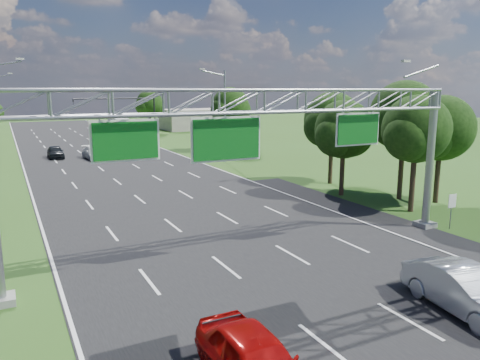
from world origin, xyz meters
TOP-DOWN VIEW (x-y plane):
  - ground at (0.00, 30.00)m, footprint 220.00×220.00m
  - road at (0.00, 30.00)m, footprint 18.00×180.00m
  - road_flare at (10.20, 14.00)m, footprint 3.00×30.00m
  - sign_gantry at (0.33, 12.00)m, footprint 23.50×1.00m
  - regulatory_sign at (12.40, 10.98)m, footprint 0.60×0.08m
  - traffic_signal at (7.48, 65.00)m, footprint 12.21×0.24m
  - streetlight_r_mid at (11.30, 40.00)m, footprint 2.97×0.22m
  - tree_cluster_right at (14.80, 19.19)m, footprint 9.91×14.60m
  - tree_verge_rd at (16.08, 48.04)m, footprint 5.76×4.80m
  - tree_verge_re at (14.08, 78.04)m, footprint 5.76×4.80m
  - building_right at (24.00, 82.00)m, footprint 12.00×9.00m
  - silver_sedan at (4.13, 3.61)m, footprint 2.47×5.31m
  - car_queue_a at (-1.12, 49.05)m, footprint 2.46×5.13m
  - car_queue_b at (3.49, 69.91)m, footprint 2.65×4.75m
  - car_queue_c at (-5.09, 51.85)m, footprint 1.74×4.27m
  - box_truck at (8.00, 76.60)m, footprint 2.55×7.95m

SIDE VIEW (x-z plane):
  - ground at x=0.00m, z-range 0.00..0.00m
  - road at x=0.00m, z-range -0.01..0.01m
  - road_flare at x=10.20m, z-range -0.01..0.01m
  - car_queue_b at x=3.49m, z-range 0.00..1.25m
  - car_queue_a at x=-1.12m, z-range 0.00..1.44m
  - car_queue_c at x=-5.09m, z-range 0.00..1.45m
  - silver_sedan at x=4.13m, z-range 0.00..1.68m
  - box_truck at x=8.00m, z-range -0.06..2.91m
  - regulatory_sign at x=12.40m, z-range 0.46..2.56m
  - building_right at x=24.00m, z-range 0.00..4.00m
  - traffic_signal at x=7.48m, z-range 1.67..8.67m
  - tree_verge_re at x=14.08m, z-range 1.28..9.12m
  - tree_cluster_right at x=14.80m, z-range 0.97..9.65m
  - streetlight_r_mid at x=11.30m, z-range 0.50..10.66m
  - tree_verge_rd at x=16.08m, z-range 1.49..9.77m
  - sign_gantry at x=0.33m, z-range 2.11..11.67m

